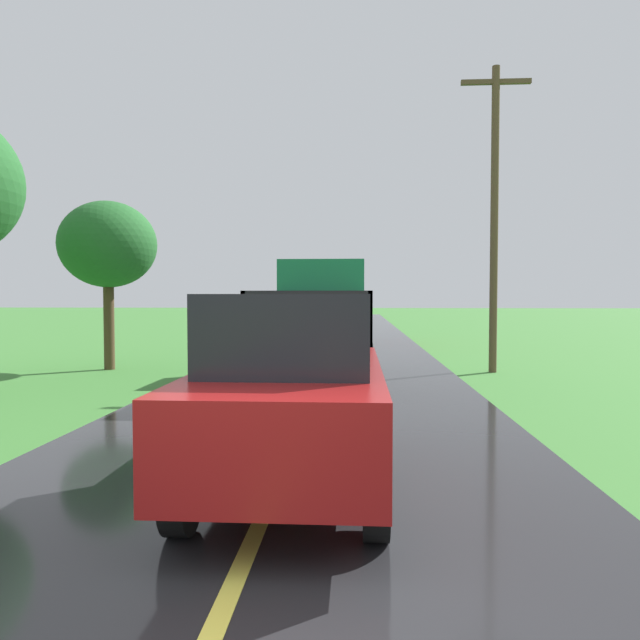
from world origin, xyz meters
name	(u,v)px	position (x,y,z in m)	size (l,w,h in m)	color
banana_truck_near	(320,318)	(-0.08, 11.26, 1.47)	(2.38, 5.82, 2.80)	#2D2D30
banana_truck_far	(338,308)	(0.00, 22.28, 1.47)	(2.38, 5.81, 2.80)	#2D2D30
utility_pole_roadside	(494,210)	(4.34, 12.86, 4.20)	(1.77, 0.20, 7.88)	brown
roadside_tree_near_left	(108,245)	(-5.90, 12.80, 3.35)	(2.57, 2.57, 4.54)	#4C3823
following_car	(294,388)	(0.19, 3.13, 1.07)	(1.74, 4.10, 1.92)	maroon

